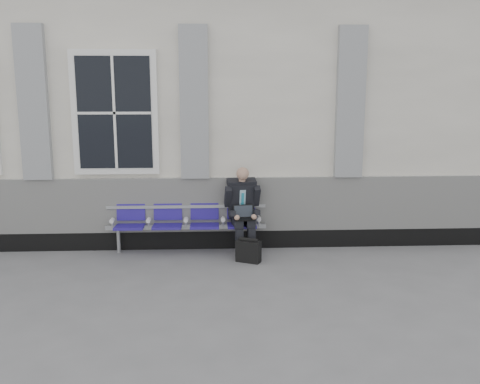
{
  "coord_description": "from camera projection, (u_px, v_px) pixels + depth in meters",
  "views": [
    {
      "loc": [
        1.9,
        -7.14,
        2.68
      ],
      "look_at": [
        2.3,
        0.9,
        1.07
      ],
      "focal_mm": 40.0,
      "sensor_mm": 36.0,
      "label": 1
    }
  ],
  "objects": [
    {
      "name": "briefcase",
      "position": [
        248.0,
        251.0,
        8.21
      ],
      "size": [
        0.41,
        0.3,
        0.38
      ],
      "color": "black",
      "rests_on": "ground"
    },
    {
      "name": "bench",
      "position": [
        186.0,
        218.0,
        8.68
      ],
      "size": [
        2.6,
        0.47,
        0.91
      ],
      "color": "#9EA0A3",
      "rests_on": "ground"
    },
    {
      "name": "ground",
      "position": [
        78.0,
        281.0,
        7.42
      ],
      "size": [
        70.0,
        70.0,
        0.0
      ],
      "primitive_type": "plane",
      "color": "slate",
      "rests_on": "ground"
    },
    {
      "name": "businessman",
      "position": [
        243.0,
        207.0,
        8.55
      ],
      "size": [
        0.58,
        0.78,
        1.41
      ],
      "color": "black",
      "rests_on": "ground"
    },
    {
      "name": "station_building",
      "position": [
        115.0,
        109.0,
        10.39
      ],
      "size": [
        14.4,
        4.4,
        4.49
      ],
      "color": "silver",
      "rests_on": "ground"
    }
  ]
}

